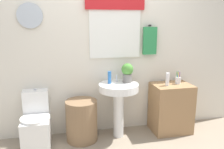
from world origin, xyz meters
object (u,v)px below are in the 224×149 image
object	(u,v)px
lotion_bottle	(167,79)
toothbrush_cup	(178,80)
toilet	(37,124)
wooden_cabinet	(171,108)
soap_bottle	(109,77)
pedestal_sink	(119,96)
potted_plant	(127,72)
laundry_hamper	(82,121)

from	to	relation	value
lotion_bottle	toothbrush_cup	size ratio (longest dim) A/B	1.02
toothbrush_cup	toilet	bearing A→B (deg)	179.62
wooden_cabinet	soap_bottle	xyz separation A→B (m)	(-0.93, 0.05, 0.51)
soap_bottle	toilet	bearing A→B (deg)	-179.08
toilet	pedestal_sink	bearing A→B (deg)	-1.70
potted_plant	toilet	bearing A→B (deg)	-178.82
pedestal_sink	wooden_cabinet	distance (m)	0.85
potted_plant	lotion_bottle	world-z (taller)	potted_plant
pedestal_sink	toothbrush_cup	xyz separation A→B (m)	(0.91, 0.02, 0.18)
lotion_bottle	soap_bottle	bearing A→B (deg)	173.84
toilet	toothbrush_cup	xyz separation A→B (m)	(2.05, -0.01, 0.51)
laundry_hamper	toothbrush_cup	size ratio (longest dim) A/B	3.13
soap_bottle	potted_plant	distance (m)	0.27
lotion_bottle	pedestal_sink	bearing A→B (deg)	176.79
lotion_bottle	toothbrush_cup	xyz separation A→B (m)	(0.20, 0.06, -0.04)
lotion_bottle	toothbrush_cup	bearing A→B (deg)	16.86
soap_bottle	toothbrush_cup	size ratio (longest dim) A/B	0.94
pedestal_sink	wooden_cabinet	xyz separation A→B (m)	(0.81, 0.00, -0.24)
soap_bottle	potted_plant	size ratio (longest dim) A/B	0.63
toilet	potted_plant	bearing A→B (deg)	1.18
toilet	wooden_cabinet	size ratio (longest dim) A/B	1.01
potted_plant	toothbrush_cup	bearing A→B (deg)	-2.97
potted_plant	lotion_bottle	size ratio (longest dim) A/B	1.45
toilet	pedestal_sink	size ratio (longest dim) A/B	0.94
lotion_bottle	potted_plant	bearing A→B (deg)	170.11
toilet	wooden_cabinet	xyz separation A→B (m)	(1.95, -0.03, 0.08)
lotion_bottle	laundry_hamper	bearing A→B (deg)	178.16
soap_bottle	laundry_hamper	bearing A→B (deg)	-173.02
soap_bottle	lotion_bottle	distance (m)	0.84
pedestal_sink	toothbrush_cup	size ratio (longest dim) A/B	4.26
laundry_hamper	potted_plant	xyz separation A→B (m)	(0.67, 0.06, 0.65)
toothbrush_cup	soap_bottle	bearing A→B (deg)	178.33
pedestal_sink	laundry_hamper	bearing A→B (deg)	180.00
pedestal_sink	wooden_cabinet	bearing A→B (deg)	0.00
laundry_hamper	toothbrush_cup	distance (m)	1.52
laundry_hamper	lotion_bottle	xyz separation A→B (m)	(1.24, -0.04, 0.54)
toilet	pedestal_sink	distance (m)	1.18
toilet	wooden_cabinet	world-z (taller)	toilet
laundry_hamper	toothbrush_cup	world-z (taller)	toothbrush_cup
wooden_cabinet	toothbrush_cup	xyz separation A→B (m)	(0.10, 0.02, 0.42)
pedestal_sink	wooden_cabinet	size ratio (longest dim) A/B	1.08
pedestal_sink	lotion_bottle	size ratio (longest dim) A/B	4.19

